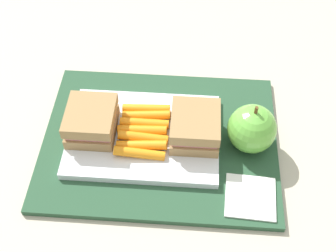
% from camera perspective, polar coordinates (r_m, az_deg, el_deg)
% --- Properties ---
extents(ground_plane, '(2.40, 2.40, 0.00)m').
position_cam_1_polar(ground_plane, '(0.70, -1.02, -2.10)').
color(ground_plane, '#B7AD99').
extents(lunchbag_mat, '(0.36, 0.28, 0.01)m').
position_cam_1_polar(lunchbag_mat, '(0.70, -1.02, -1.86)').
color(lunchbag_mat, '#284C33').
rests_on(lunchbag_mat, ground_plane).
extents(food_tray, '(0.23, 0.17, 0.01)m').
position_cam_1_polar(food_tray, '(0.69, -3.09, -1.19)').
color(food_tray, white).
rests_on(food_tray, lunchbag_mat).
extents(sandwich_half_left, '(0.07, 0.08, 0.04)m').
position_cam_1_polar(sandwich_half_left, '(0.68, -9.70, 0.64)').
color(sandwich_half_left, '#9E7A4C').
rests_on(sandwich_half_left, food_tray).
extents(sandwich_half_right, '(0.07, 0.08, 0.04)m').
position_cam_1_polar(sandwich_half_right, '(0.67, 3.47, -0.08)').
color(sandwich_half_right, '#9E7A4C').
rests_on(sandwich_half_right, food_tray).
extents(carrot_sticks_bundle, '(0.08, 0.10, 0.02)m').
position_cam_1_polar(carrot_sticks_bundle, '(0.68, -3.13, -0.52)').
color(carrot_sticks_bundle, orange).
rests_on(carrot_sticks_bundle, food_tray).
extents(apple, '(0.07, 0.07, 0.08)m').
position_cam_1_polar(apple, '(0.67, 10.59, -0.24)').
color(apple, '#66B742').
rests_on(apple, lunchbag_mat).
extents(paper_napkin, '(0.07, 0.07, 0.00)m').
position_cam_1_polar(paper_napkin, '(0.65, 10.40, -8.84)').
color(paper_napkin, white).
rests_on(paper_napkin, lunchbag_mat).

